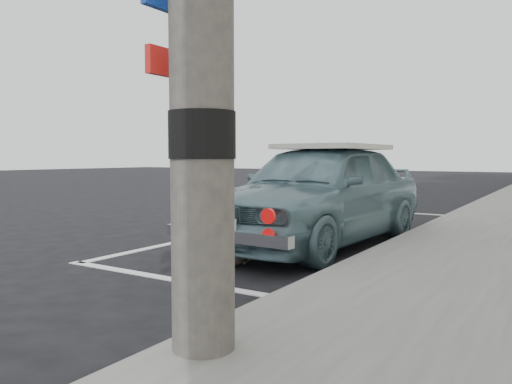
% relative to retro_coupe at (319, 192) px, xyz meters
% --- Properties ---
extents(ground, '(80.00, 80.00, 0.00)m').
position_rel_retro_coupe_xyz_m(ground, '(-0.83, -2.07, -0.71)').
color(ground, black).
rests_on(ground, ground).
extents(pline_rear, '(3.00, 0.12, 0.01)m').
position_rel_retro_coupe_xyz_m(pline_rear, '(-0.33, -2.57, -0.71)').
color(pline_rear, silver).
rests_on(pline_rear, ground).
extents(pline_front, '(3.00, 0.12, 0.01)m').
position_rel_retro_coupe_xyz_m(pline_front, '(-0.33, 4.43, -0.71)').
color(pline_front, silver).
rests_on(pline_front, ground).
extents(pline_side, '(0.12, 7.00, 0.01)m').
position_rel_retro_coupe_xyz_m(pline_side, '(-1.73, 0.93, -0.71)').
color(pline_side, silver).
rests_on(pline_side, ground).
extents(retro_coupe, '(1.88, 4.22, 1.41)m').
position_rel_retro_coupe_xyz_m(retro_coupe, '(0.00, 0.00, 0.00)').
color(retro_coupe, slate).
rests_on(retro_coupe, ground).
extents(cat, '(0.24, 0.43, 0.23)m').
position_rel_retro_coupe_xyz_m(cat, '(-0.20, -1.75, -0.60)').
color(cat, '#6A5B50').
rests_on(cat, ground).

